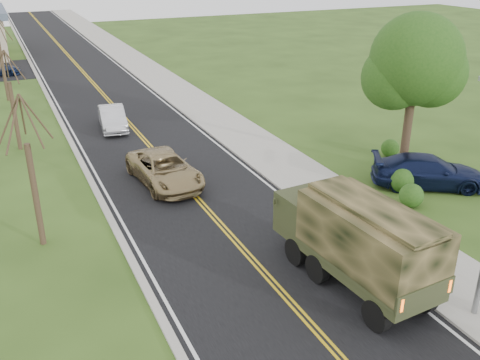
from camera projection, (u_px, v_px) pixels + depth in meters
ground at (333, 350)px, 15.58m from camera, size 160.00×160.00×0.00m
road at (87, 76)px, 48.90m from camera, size 8.00×120.00×0.01m
curb_right at (132, 72)px, 50.47m from camera, size 0.30×120.00×0.12m
sidewalk_right at (150, 70)px, 51.15m from camera, size 3.20×120.00×0.10m
curb_left at (39, 80)px, 47.29m from camera, size 0.30×120.00×0.10m
leafy_tree at (415, 67)px, 25.96m from camera, size 4.83×4.50×8.10m
bare_tree_a at (33, 183)px, 20.18m from camera, size 1.93×2.26×6.08m
bare_tree_b at (13, 108)px, 30.23m from camera, size 1.83×2.14×5.73m
bare_tree_c at (2, 64)px, 40.11m from camera, size 2.04×2.39×6.42m
military_truck at (357, 237)px, 17.92m from camera, size 2.80×6.75×3.29m
suv_champagne at (165, 169)px, 26.37m from camera, size 2.95×5.61×1.51m
sedan_silver at (112, 118)px, 34.44m from camera, size 2.01×4.53×1.44m
pickup_navy at (428, 171)px, 26.03m from camera, size 5.77×4.64×1.57m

